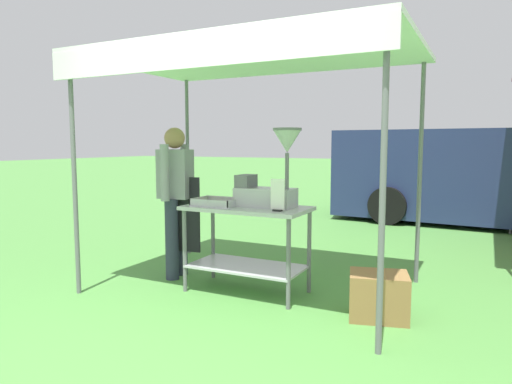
{
  "coord_description": "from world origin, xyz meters",
  "views": [
    {
      "loc": [
        1.94,
        -2.47,
        1.44
      ],
      "look_at": [
        -0.11,
        1.59,
        0.96
      ],
      "focal_mm": 32.23,
      "sensor_mm": 36.0,
      "label": 1
    }
  ],
  "objects_px": {
    "stall_canopy": "(251,62)",
    "vendor": "(176,194)",
    "donut_fryer": "(271,178)",
    "menu_sign": "(278,197)",
    "donut_tray": "(217,203)",
    "donut_cart": "(247,230)",
    "van_navy": "(504,176)",
    "supply_crate": "(378,296)"
  },
  "relations": [
    {
      "from": "donut_cart",
      "to": "donut_fryer",
      "type": "distance_m",
      "value": 0.55
    },
    {
      "from": "donut_tray",
      "to": "van_navy",
      "type": "relative_size",
      "value": 0.08
    },
    {
      "from": "donut_fryer",
      "to": "supply_crate",
      "type": "relative_size",
      "value": 1.36
    },
    {
      "from": "donut_tray",
      "to": "vendor",
      "type": "bearing_deg",
      "value": 163.99
    },
    {
      "from": "stall_canopy",
      "to": "menu_sign",
      "type": "bearing_deg",
      "value": -32.86
    },
    {
      "from": "donut_tray",
      "to": "vendor",
      "type": "distance_m",
      "value": 0.65
    },
    {
      "from": "menu_sign",
      "to": "supply_crate",
      "type": "relative_size",
      "value": 0.53
    },
    {
      "from": "vendor",
      "to": "van_navy",
      "type": "height_order",
      "value": "van_navy"
    },
    {
      "from": "donut_tray",
      "to": "donut_fryer",
      "type": "distance_m",
      "value": 0.58
    },
    {
      "from": "donut_tray",
      "to": "stall_canopy",
      "type": "bearing_deg",
      "value": 30.34
    },
    {
      "from": "stall_canopy",
      "to": "vendor",
      "type": "bearing_deg",
      "value": 179.2
    },
    {
      "from": "donut_cart",
      "to": "donut_tray",
      "type": "xyz_separation_m",
      "value": [
        -0.29,
        -0.07,
        0.25
      ]
    },
    {
      "from": "supply_crate",
      "to": "donut_tray",
      "type": "bearing_deg",
      "value": 178.31
    },
    {
      "from": "donut_fryer",
      "to": "van_navy",
      "type": "distance_m",
      "value": 5.65
    },
    {
      "from": "donut_cart",
      "to": "donut_tray",
      "type": "bearing_deg",
      "value": -166.52
    },
    {
      "from": "donut_fryer",
      "to": "van_navy",
      "type": "relative_size",
      "value": 0.13
    },
    {
      "from": "donut_tray",
      "to": "donut_cart",
      "type": "bearing_deg",
      "value": 13.48
    },
    {
      "from": "donut_cart",
      "to": "donut_fryer",
      "type": "height_order",
      "value": "donut_fryer"
    },
    {
      "from": "vendor",
      "to": "van_navy",
      "type": "distance_m",
      "value": 6.11
    },
    {
      "from": "supply_crate",
      "to": "van_navy",
      "type": "relative_size",
      "value": 0.09
    },
    {
      "from": "supply_crate",
      "to": "van_navy",
      "type": "distance_m",
      "value": 5.55
    },
    {
      "from": "donut_fryer",
      "to": "vendor",
      "type": "xyz_separation_m",
      "value": [
        -1.14,
        0.05,
        -0.21
      ]
    },
    {
      "from": "vendor",
      "to": "van_navy",
      "type": "xyz_separation_m",
      "value": [
        3.23,
        5.19,
        -0.02
      ]
    },
    {
      "from": "stall_canopy",
      "to": "vendor",
      "type": "relative_size",
      "value": 1.91
    },
    {
      "from": "donut_fryer",
      "to": "vendor",
      "type": "bearing_deg",
      "value": 177.41
    },
    {
      "from": "donut_tray",
      "to": "menu_sign",
      "type": "bearing_deg",
      "value": -7.36
    },
    {
      "from": "donut_fryer",
      "to": "menu_sign",
      "type": "distance_m",
      "value": 0.31
    },
    {
      "from": "menu_sign",
      "to": "vendor",
      "type": "xyz_separation_m",
      "value": [
        -1.31,
        0.27,
        -0.06
      ]
    },
    {
      "from": "donut_fryer",
      "to": "van_navy",
      "type": "bearing_deg",
      "value": 68.22
    },
    {
      "from": "donut_fryer",
      "to": "van_navy",
      "type": "xyz_separation_m",
      "value": [
        2.09,
        5.24,
        -0.23
      ]
    },
    {
      "from": "vendor",
      "to": "supply_crate",
      "type": "height_order",
      "value": "vendor"
    },
    {
      "from": "stall_canopy",
      "to": "donut_fryer",
      "type": "xyz_separation_m",
      "value": [
        0.23,
        -0.04,
        -1.1
      ]
    },
    {
      "from": "menu_sign",
      "to": "van_navy",
      "type": "xyz_separation_m",
      "value": [
        1.92,
        5.45,
        -0.09
      ]
    },
    {
      "from": "stall_canopy",
      "to": "menu_sign",
      "type": "distance_m",
      "value": 1.33
    },
    {
      "from": "stall_canopy",
      "to": "vendor",
      "type": "distance_m",
      "value": 1.59
    },
    {
      "from": "donut_cart",
      "to": "supply_crate",
      "type": "distance_m",
      "value": 1.37
    },
    {
      "from": "donut_tray",
      "to": "supply_crate",
      "type": "xyz_separation_m",
      "value": [
        1.58,
        -0.05,
        -0.67
      ]
    },
    {
      "from": "stall_canopy",
      "to": "donut_cart",
      "type": "height_order",
      "value": "stall_canopy"
    },
    {
      "from": "donut_fryer",
      "to": "menu_sign",
      "type": "bearing_deg",
      "value": -52.0
    },
    {
      "from": "stall_canopy",
      "to": "donut_tray",
      "type": "height_order",
      "value": "stall_canopy"
    },
    {
      "from": "stall_canopy",
      "to": "donut_tray",
      "type": "xyz_separation_m",
      "value": [
        -0.29,
        -0.17,
        -1.35
      ]
    },
    {
      "from": "donut_tray",
      "to": "donut_fryer",
      "type": "relative_size",
      "value": 0.59
    }
  ]
}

